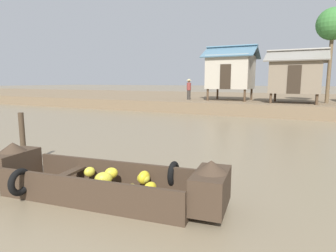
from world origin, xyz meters
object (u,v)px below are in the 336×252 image
stilt_house_left (231,71)px  stilt_house_mid_left (296,75)px  banana_boat (102,181)px  mooring_post (23,139)px  vendor_person (189,88)px  palm_tree_near (333,25)px

stilt_house_left → stilt_house_mid_left: stilt_house_left is taller
banana_boat → stilt_house_left: size_ratio=1.20×
stilt_house_mid_left → mooring_post: stilt_house_mid_left is taller
vendor_person → banana_boat: bearing=-72.8°
stilt_house_left → vendor_person: bearing=-165.6°
palm_tree_near → vendor_person: palm_tree_near is taller
vendor_person → mooring_post: (2.04, -16.52, -1.02)m
vendor_person → mooring_post: 16.67m
banana_boat → palm_tree_near: (4.43, 18.18, 5.58)m
banana_boat → mooring_post: mooring_post is taller
palm_tree_near → stilt_house_left: bearing=-179.5°
stilt_house_left → palm_tree_near: size_ratio=0.67×
banana_boat → stilt_house_left: (-2.22, 18.13, 2.69)m
stilt_house_mid_left → stilt_house_left: bearing=168.8°
banana_boat → vendor_person: 18.19m
banana_boat → mooring_post: size_ratio=3.48×
banana_boat → stilt_house_left: bearing=97.0°
stilt_house_left → vendor_person: size_ratio=2.50×
banana_boat → stilt_house_mid_left: size_ratio=1.30×
palm_tree_near → mooring_post: (-7.76, -17.38, -5.19)m
banana_boat → vendor_person: vendor_person is taller
banana_boat → stilt_house_mid_left: (2.44, 17.20, 2.33)m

